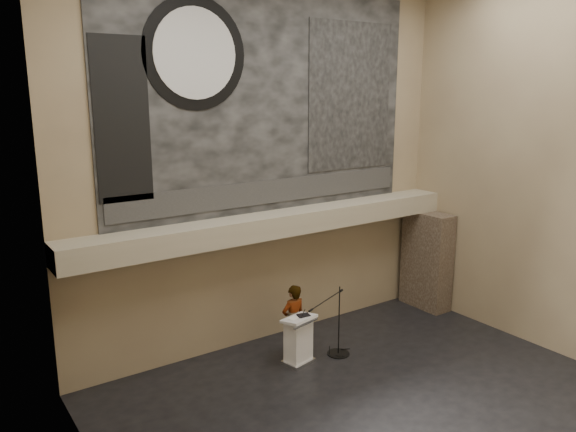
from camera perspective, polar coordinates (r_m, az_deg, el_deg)
floor at (r=11.54m, az=9.56°, el=-18.73°), size 10.00×10.00×0.00m
wall_back at (r=13.10m, az=-1.99°, el=5.13°), size 10.00×0.02×8.50m
wall_left at (r=7.43m, az=-18.04°, el=-1.51°), size 0.02×8.00×8.50m
wall_right at (r=13.96m, az=25.22°, el=4.39°), size 0.02×8.00×8.50m
soffit at (r=13.01m, az=-1.00°, el=-0.75°), size 10.00×0.80×0.50m
sprinkler_left at (r=12.26m, az=-7.11°, el=-3.06°), size 0.04×0.04×0.06m
sprinkler_right at (r=14.15m, az=5.54°, el=-0.86°), size 0.04×0.04×0.06m
banner at (r=12.96m, az=-1.97°, el=11.48°), size 8.00×0.05×5.00m
banner_text_strip at (r=13.14m, az=-1.81°, el=2.50°), size 7.76×0.02×0.55m
banner_clock_rim at (r=12.06m, az=-9.41°, el=15.97°), size 2.30×0.02×2.30m
banner_clock_face at (r=12.05m, az=-9.37°, el=15.97°), size 1.84×0.02×1.84m
banner_building_print at (r=14.36m, az=6.38°, el=11.94°), size 2.60×0.02×3.60m
banner_brick_print at (r=11.46m, az=-16.50°, el=9.28°), size 1.10×0.02×3.20m
stone_pier at (r=16.09m, az=13.91°, el=-4.37°), size 0.60×1.40×2.70m
lectern at (r=12.75m, az=1.06°, el=-12.49°), size 0.81×0.65×1.13m
binder at (r=12.56m, az=1.61°, el=-10.08°), size 0.31×0.27×0.04m
papers at (r=12.43m, az=0.85°, el=-10.40°), size 0.31×0.38×0.00m
speaker_person at (r=13.00m, az=0.54°, el=-10.56°), size 0.63×0.42×1.69m
mic_stand at (r=13.27m, az=5.04°, el=-12.87°), size 1.52×0.80×1.65m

